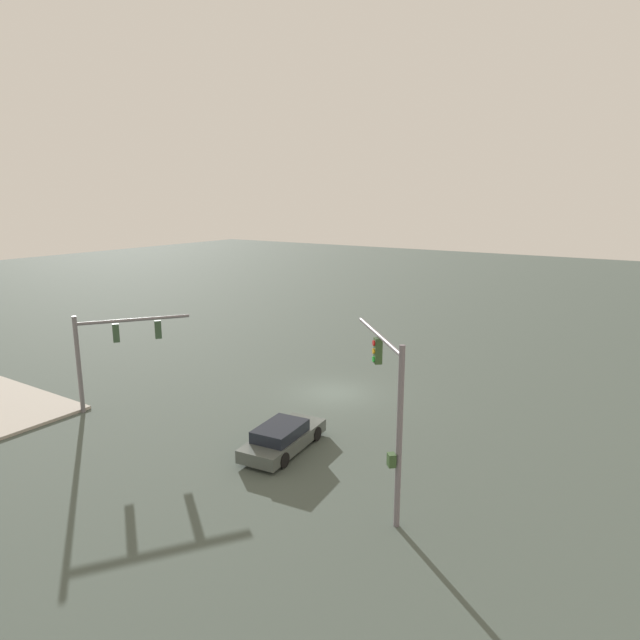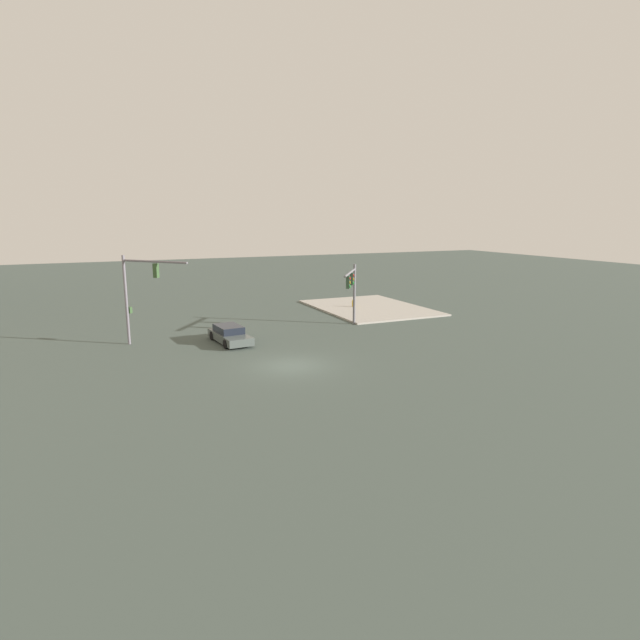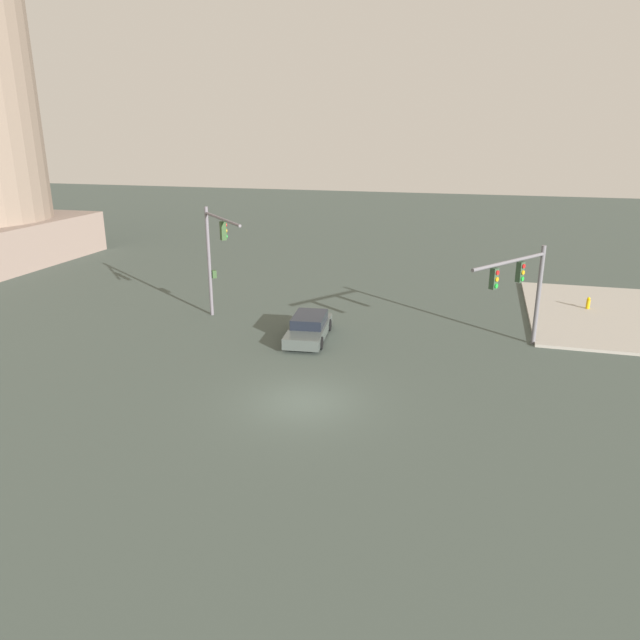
{
  "view_description": "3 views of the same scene",
  "coord_description": "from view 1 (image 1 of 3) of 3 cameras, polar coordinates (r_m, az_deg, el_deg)",
  "views": [
    {
      "loc": [
        24.89,
        15.43,
        10.7
      ],
      "look_at": [
        -2.6,
        -2.68,
        3.37
      ],
      "focal_mm": 30.99,
      "sensor_mm": 36.0,
      "label": 1
    },
    {
      "loc": [
        -27.98,
        10.65,
        8.79
      ],
      "look_at": [
        1.1,
        -2.36,
        2.42
      ],
      "focal_mm": 28.97,
      "sensor_mm": 36.0,
      "label": 2
    },
    {
      "loc": [
        -20.3,
        -6.2,
        10.22
      ],
      "look_at": [
        -0.13,
        -0.71,
        3.51
      ],
      "focal_mm": 33.14,
      "sensor_mm": 36.0,
      "label": 3
    }
  ],
  "objects": [
    {
      "name": "traffic_signal_opposite_side",
      "position": [
        18.92,
        7.16,
        -7.83
      ],
      "size": [
        4.27,
        3.76,
        6.24
      ],
      "rotation": [
        0.0,
        0.0,
        -2.39
      ],
      "color": "slate",
      "rests_on": "ground"
    },
    {
      "name": "ground_plane",
      "position": [
        31.18,
        1.5,
        -7.53
      ],
      "size": [
        168.7,
        168.7,
        0.0
      ],
      "primitive_type": "plane",
      "color": "#404B44"
    },
    {
      "name": "traffic_signal_near_corner",
      "position": [
        29.92,
        -20.71,
        -2.18
      ],
      "size": [
        4.7,
        3.36,
        5.0
      ],
      "rotation": [
        0.0,
        0.0,
        2.53
      ],
      "color": "slate",
      "rests_on": "ground"
    },
    {
      "name": "sedan_car_approaching",
      "position": [
        24.39,
        -3.87,
        -12.01
      ],
      "size": [
        4.76,
        2.27,
        1.21
      ],
      "rotation": [
        0.0,
        0.0,
        3.25
      ],
      "color": "#474F4B",
      "rests_on": "ground"
    }
  ]
}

